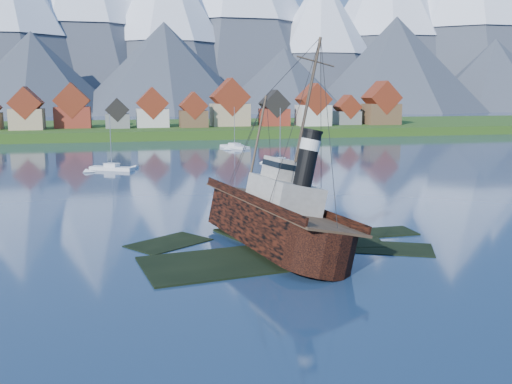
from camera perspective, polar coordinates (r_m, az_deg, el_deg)
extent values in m
plane|color=navy|center=(55.39, 1.19, -6.17)|extent=(1400.00, 1400.00, 0.00)
cube|color=black|center=(52.95, -1.43, -7.30)|extent=(19.08, 11.42, 1.00)
cube|color=black|center=(60.87, 5.72, -5.09)|extent=(15.15, 9.76, 1.00)
cube|color=black|center=(64.35, 0.89, -4.12)|extent=(11.45, 9.06, 1.00)
cube|color=black|center=(58.70, 12.91, -5.91)|extent=(10.27, 8.34, 1.00)
cube|color=black|center=(59.77, -8.71, -5.46)|extent=(9.42, 8.68, 1.00)
cube|color=black|center=(65.17, 12.95, -4.26)|extent=(6.00, 4.00, 1.00)
cube|color=#204012|center=(222.40, -9.98, 5.90)|extent=(600.00, 80.00, 3.20)
cube|color=#3F3D38|center=(184.60, -9.24, 5.10)|extent=(600.00, 2.50, 2.00)
cube|color=tan|center=(203.81, -21.91, 6.77)|extent=(10.50, 9.00, 6.80)
cube|color=maroon|center=(203.64, -22.01, 8.26)|extent=(10.69, 9.18, 10.69)
cube|color=maroon|center=(208.23, -17.84, 7.12)|extent=(12.00, 8.50, 7.20)
cube|color=maroon|center=(208.06, -17.93, 8.71)|extent=(12.22, 8.67, 12.22)
cube|color=slate|center=(202.71, -13.67, 6.91)|extent=(8.00, 7.00, 4.80)
cube|color=black|center=(202.55, -13.71, 8.00)|extent=(8.15, 7.14, 8.15)
cube|color=beige|center=(205.98, -10.31, 7.30)|extent=(11.00, 9.50, 6.40)
cube|color=maroon|center=(205.82, -10.36, 8.74)|extent=(11.20, 9.69, 11.20)
cube|color=brown|center=(203.28, -6.27, 7.28)|extent=(9.50, 8.00, 5.80)
cube|color=maroon|center=(203.12, -6.30, 8.58)|extent=(9.67, 8.16, 9.67)
cube|color=tan|center=(210.36, -2.63, 7.72)|extent=(13.50, 10.00, 8.00)
cube|color=maroon|center=(210.20, -2.65, 9.47)|extent=(13.75, 10.20, 13.75)
cube|color=maroon|center=(211.09, 1.83, 7.49)|extent=(10.00, 8.50, 6.20)
cube|color=black|center=(210.93, 1.84, 8.82)|extent=(10.18, 8.67, 10.18)
cube|color=beige|center=(212.33, 5.73, 7.64)|extent=(11.50, 9.00, 7.50)
cube|color=maroon|center=(212.17, 5.75, 9.21)|extent=(11.71, 9.18, 11.71)
cube|color=slate|center=(221.44, 9.08, 7.34)|extent=(9.00, 7.50, 5.00)
cube|color=maroon|center=(221.29, 9.11, 8.40)|extent=(9.16, 7.65, 9.16)
cube|color=brown|center=(224.86, 12.38, 7.63)|extent=(12.50, 10.00, 7.80)
cube|color=maroon|center=(224.71, 12.44, 9.19)|extent=(12.73, 10.20, 12.73)
cone|color=#2D333D|center=(517.01, -23.91, 15.60)|extent=(180.00, 180.00, 150.00)
cone|color=#2D333D|center=(551.89, -16.84, 17.18)|extent=(210.00, 210.00, 180.00)
cone|color=#2D333D|center=(526.15, -8.97, 15.92)|extent=(170.00, 170.00, 145.00)
cone|color=#2D333D|center=(583.57, -2.19, 18.16)|extent=(240.00, 240.00, 200.00)
cone|color=#2D333D|center=(545.23, 6.49, 14.71)|extent=(150.00, 150.00, 125.00)
cone|color=white|center=(547.86, 6.55, 17.32)|extent=(93.00, 93.00, 75.00)
cone|color=#2D333D|center=(605.93, 12.96, 16.19)|extent=(200.00, 200.00, 170.00)
cone|color=#2D333D|center=(633.35, 20.41, 16.46)|extent=(230.00, 230.00, 190.00)
cone|color=#2D333D|center=(695.84, 23.86, 14.16)|extent=(180.00, 180.00, 155.00)
cone|color=white|center=(699.20, 24.04, 16.68)|extent=(111.60, 111.60, 93.00)
cone|color=#2D333D|center=(429.35, -21.40, 10.90)|extent=(120.00, 120.00, 58.00)
cone|color=#2D333D|center=(422.07, -9.08, 12.03)|extent=(136.00, 136.00, 66.00)
cone|color=#2D333D|center=(442.11, 2.84, 11.00)|extent=(110.00, 110.00, 50.00)
cone|color=#2D333D|center=(472.85, 13.73, 12.19)|extent=(150.00, 150.00, 75.00)
cone|color=#2D333D|center=(520.30, 22.66, 10.66)|extent=(124.00, 124.00, 60.00)
cube|color=black|center=(57.65, 1.20, -3.37)|extent=(6.48, 18.66, 3.89)
cone|color=black|center=(69.16, -1.33, -1.10)|extent=(6.48, 6.48, 6.48)
cylinder|color=black|center=(48.97, 3.97, -5.82)|extent=(6.48, 6.48, 3.89)
cube|color=#4C3826|center=(57.21, 1.21, -1.38)|extent=(6.35, 24.62, 0.23)
cube|color=black|center=(56.43, -1.85, -1.11)|extent=(0.19, 23.84, 0.83)
cube|color=black|center=(57.98, 4.18, -0.83)|extent=(0.19, 23.84, 0.83)
cube|color=#ADA89E|center=(55.63, 1.57, -0.26)|extent=(4.81, 7.87, 2.78)
cube|color=#ADA89E|center=(56.14, 1.34, 2.33)|extent=(3.33, 3.70, 2.04)
cylinder|color=black|center=(52.13, 2.46, 3.47)|extent=(1.76, 1.76, 5.18)
cylinder|color=silver|center=(52.00, 2.47, 4.89)|extent=(1.85, 1.85, 1.02)
cylinder|color=#473828|center=(63.52, -0.47, 4.91)|extent=(0.26, 0.26, 11.11)
cylinder|color=#473828|center=(53.84, 1.88, 9.51)|extent=(0.30, 0.30, 12.03)
cube|color=white|center=(116.77, -14.21, 2.17)|extent=(8.91, 6.35, 1.20)
cube|color=white|center=(116.65, -14.23, 2.63)|extent=(3.15, 2.95, 0.70)
cylinder|color=gray|center=(116.15, -14.34, 5.00)|extent=(0.14, 0.14, 10.36)
cube|color=white|center=(121.68, 2.41, 2.78)|extent=(6.32, 9.24, 1.30)
cube|color=white|center=(121.56, 2.41, 3.26)|extent=(2.99, 3.23, 0.76)
cylinder|color=gray|center=(121.05, 2.43, 5.74)|extent=(0.15, 0.15, 11.28)
cube|color=white|center=(157.62, -2.16, 4.44)|extent=(6.91, 10.21, 1.22)
cube|color=white|center=(157.53, -2.16, 4.79)|extent=(3.29, 3.55, 0.71)
cylinder|color=gray|center=(157.16, -2.17, 6.58)|extent=(0.14, 0.14, 10.58)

